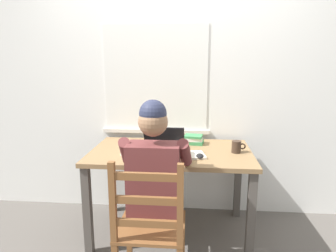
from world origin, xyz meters
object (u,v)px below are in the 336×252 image
Objects in this scene: desk at (171,162)px; computer_mouse at (200,156)px; laptop at (163,149)px; coffee_mug_dark at (237,147)px; coffee_mug_white at (126,149)px; book_stack_main at (193,140)px; wooden_chair at (150,230)px; seated_person at (156,178)px.

computer_mouse is (0.24, -0.19, 0.12)m from desk.
coffee_mug_dark is (0.59, 0.14, -0.00)m from laptop.
coffee_mug_white is 0.57× the size of book_stack_main.
wooden_chair is 9.54× the size of computer_mouse.
book_stack_main is (0.53, 0.38, -0.01)m from coffee_mug_white.
coffee_mug_dark reaches higher than desk.
book_stack_main is (0.18, 0.22, 0.14)m from desk.
wooden_chair is 8.38× the size of coffee_mug_dark.
coffee_mug_white reaches higher than book_stack_main.
wooden_chair is 1.06m from book_stack_main.
desk is 4.05× the size of laptop.
desk is 0.78m from wooden_chair.
desk is 0.41m from coffee_mug_white.
seated_person is 1.32× the size of wooden_chair.
wooden_chair is at bearing -90.00° from seated_person.
computer_mouse is 0.88× the size of coffee_mug_dark.
coffee_mug_white is 0.66m from book_stack_main.
coffee_mug_white is at bearing -170.62° from coffee_mug_dark.
wooden_chair is (0.00, -0.28, -0.23)m from seated_person.
laptop is at bearing 88.49° from wooden_chair.
coffee_mug_white is at bearing 177.66° from computer_mouse.
laptop is 0.61m from coffee_mug_dark.
laptop is at bearing -122.65° from book_stack_main.
laptop is (0.02, 0.32, 0.11)m from seated_person.
seated_person is (-0.07, -0.47, 0.04)m from desk.
book_stack_main is at bearing 57.35° from laptop.
coffee_mug_white is 0.90m from coffee_mug_dark.
seated_person is at bearing -92.83° from laptop.
book_stack_main reaches higher than desk.
book_stack_main is at bearing 97.45° from computer_mouse.
seated_person reaches higher than desk.
coffee_mug_white is (-0.28, 0.59, 0.34)m from wooden_chair.
desk is 0.48m from seated_person.
seated_person is 12.59× the size of computer_mouse.
wooden_chair is at bearing -129.46° from coffee_mug_dark.
computer_mouse is 0.35m from coffee_mug_dark.
coffee_mug_white is at bearing 131.86° from seated_person.
computer_mouse is at bearing -82.55° from book_stack_main.
wooden_chair is 4.68× the size of book_stack_main.
seated_person reaches higher than computer_mouse.
coffee_mug_dark is (0.89, 0.15, -0.00)m from coffee_mug_white.
laptop is 0.30m from computer_mouse.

